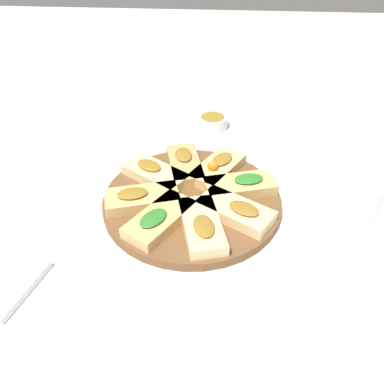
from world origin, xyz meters
TOP-DOWN VIEW (x-y plane):
  - ground_plane at (0.00, 0.00)m, footprint 3.00×3.00m
  - serving_board at (0.00, 0.00)m, footprint 0.31×0.31m
  - focaccia_slice_0 at (-0.07, 0.04)m, footprint 0.13×0.11m
  - focaccia_slice_1 at (-0.08, -0.02)m, footprint 0.13×0.08m
  - focaccia_slice_2 at (-0.05, -0.07)m, footprint 0.12×0.13m
  - focaccia_slice_3 at (0.02, -0.08)m, footprint 0.09×0.13m
  - focaccia_slice_4 at (0.07, -0.05)m, footprint 0.13×0.11m
  - focaccia_slice_5 at (0.08, 0.02)m, footprint 0.13×0.09m
  - focaccia_slice_6 at (0.04, 0.07)m, footprint 0.11×0.13m
  - focaccia_slice_7 at (-0.02, 0.08)m, footprint 0.09×0.13m
  - plate_left at (-0.18, 0.29)m, footprint 0.23×0.23m
  - napkin_stack at (0.20, -0.25)m, footprint 0.12×0.11m
  - dipping_bowl at (-0.29, 0.02)m, footprint 0.07×0.07m

SIDE VIEW (x-z plane):
  - ground_plane at x=0.00m, z-range 0.00..0.00m
  - napkin_stack at x=0.20m, z-range 0.00..0.01m
  - plate_left at x=-0.18m, z-range 0.00..0.02m
  - serving_board at x=0.00m, z-range 0.00..0.02m
  - dipping_bowl at x=-0.29m, z-range 0.00..0.03m
  - focaccia_slice_1 at x=-0.08m, z-range 0.01..0.04m
  - focaccia_slice_2 at x=-0.05m, z-range 0.01..0.04m
  - focaccia_slice_3 at x=0.02m, z-range 0.01..0.04m
  - focaccia_slice_4 at x=0.07m, z-range 0.01..0.04m
  - focaccia_slice_5 at x=0.08m, z-range 0.01..0.04m
  - focaccia_slice_6 at x=0.04m, z-range 0.01..0.04m
  - focaccia_slice_7 at x=-0.02m, z-range 0.01..0.04m
  - focaccia_slice_0 at x=-0.07m, z-range 0.01..0.05m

